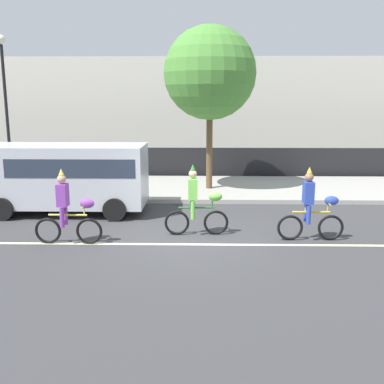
{
  "coord_description": "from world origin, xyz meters",
  "views": [
    {
      "loc": [
        0.38,
        -11.29,
        3.57
      ],
      "look_at": [
        0.12,
        1.2,
        1.0
      ],
      "focal_mm": 42.0,
      "sensor_mm": 36.0,
      "label": 1
    }
  ],
  "objects_px": {
    "parade_cyclist_lime": "(197,204)",
    "pedestrian_onlooker": "(111,166)",
    "parade_cyclist_cobalt": "(312,209)",
    "parade_cyclist_purple": "(68,211)",
    "street_lamp_post": "(5,89)",
    "parked_van_silver": "(69,173)"
  },
  "relations": [
    {
      "from": "parade_cyclist_lime",
      "to": "pedestrian_onlooker",
      "type": "xyz_separation_m",
      "value": [
        -3.45,
        5.88,
        0.17
      ]
    },
    {
      "from": "parade_cyclist_cobalt",
      "to": "parade_cyclist_lime",
      "type": "bearing_deg",
      "value": 171.81
    },
    {
      "from": "pedestrian_onlooker",
      "to": "parade_cyclist_cobalt",
      "type": "bearing_deg",
      "value": -44.61
    },
    {
      "from": "pedestrian_onlooker",
      "to": "parade_cyclist_purple",
      "type": "bearing_deg",
      "value": -87.99
    },
    {
      "from": "parade_cyclist_purple",
      "to": "parade_cyclist_lime",
      "type": "relative_size",
      "value": 1.0
    },
    {
      "from": "parade_cyclist_purple",
      "to": "pedestrian_onlooker",
      "type": "bearing_deg",
      "value": 92.01
    },
    {
      "from": "parade_cyclist_cobalt",
      "to": "pedestrian_onlooker",
      "type": "bearing_deg",
      "value": 135.39
    },
    {
      "from": "parade_cyclist_cobalt",
      "to": "street_lamp_post",
      "type": "height_order",
      "value": "street_lamp_post"
    },
    {
      "from": "parade_cyclist_cobalt",
      "to": "pedestrian_onlooker",
      "type": "distance_m",
      "value": 8.99
    },
    {
      "from": "parade_cyclist_lime",
      "to": "parked_van_silver",
      "type": "relative_size",
      "value": 0.38
    },
    {
      "from": "parade_cyclist_cobalt",
      "to": "parade_cyclist_purple",
      "type": "bearing_deg",
      "value": -176.05
    },
    {
      "from": "parade_cyclist_lime",
      "to": "parked_van_silver",
      "type": "height_order",
      "value": "parked_van_silver"
    },
    {
      "from": "parade_cyclist_lime",
      "to": "parade_cyclist_cobalt",
      "type": "height_order",
      "value": "same"
    },
    {
      "from": "parade_cyclist_purple",
      "to": "street_lamp_post",
      "type": "height_order",
      "value": "street_lamp_post"
    },
    {
      "from": "parade_cyclist_purple",
      "to": "parade_cyclist_lime",
      "type": "distance_m",
      "value": 3.32
    },
    {
      "from": "street_lamp_post",
      "to": "parked_van_silver",
      "type": "bearing_deg",
      "value": -47.78
    },
    {
      "from": "parade_cyclist_purple",
      "to": "parade_cyclist_cobalt",
      "type": "xyz_separation_m",
      "value": [
        6.16,
        0.43,
        0.0
      ]
    },
    {
      "from": "parade_cyclist_lime",
      "to": "parade_cyclist_cobalt",
      "type": "relative_size",
      "value": 1.0
    },
    {
      "from": "parked_van_silver",
      "to": "street_lamp_post",
      "type": "bearing_deg",
      "value": 132.22
    },
    {
      "from": "street_lamp_post",
      "to": "pedestrian_onlooker",
      "type": "relative_size",
      "value": 3.62
    },
    {
      "from": "parade_cyclist_lime",
      "to": "parade_cyclist_purple",
      "type": "bearing_deg",
      "value": -165.18
    },
    {
      "from": "parade_cyclist_lime",
      "to": "parade_cyclist_cobalt",
      "type": "bearing_deg",
      "value": -8.19
    }
  ]
}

